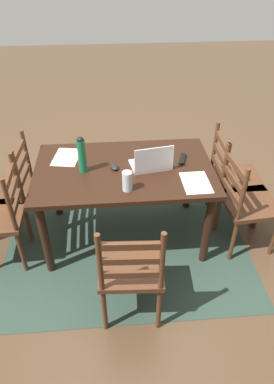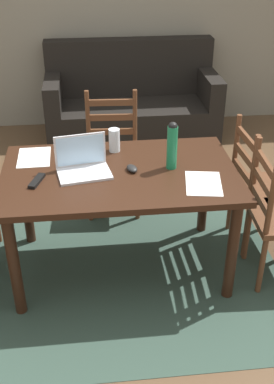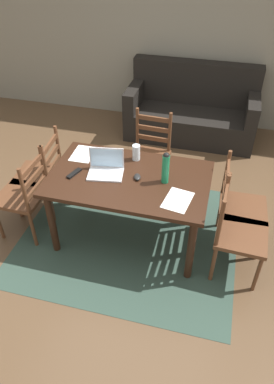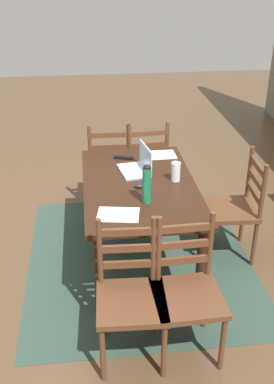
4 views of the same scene
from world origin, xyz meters
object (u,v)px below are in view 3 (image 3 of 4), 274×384
object	(u,v)px
tv_remote	(74,173)
laptop	(106,167)
chair_right_far	(239,207)
chair_left_near	(24,196)
dining_table	(129,186)
computer_mouse	(137,177)
water_bottle	(166,167)
drinking_glass	(136,152)
chair_right_near	(237,233)
couch	(192,111)
chair_far_head	(149,156)
chair_left_far	(41,174)

from	to	relation	value
tv_remote	laptop	bearing A→B (deg)	-140.27
chair_right_far	chair_left_near	size ratio (longest dim) A/B	1.00
dining_table	chair_left_near	size ratio (longest dim) A/B	1.55
computer_mouse	tv_remote	xyz separation A→B (m)	(-0.58, -0.09, -0.01)
water_bottle	drinking_glass	xyz separation A→B (m)	(-0.34, 0.29, -0.08)
dining_table	chair_right_near	distance (m)	1.06
chair_right_near	laptop	size ratio (longest dim) A/B	2.69
couch	drinking_glass	size ratio (longest dim) A/B	11.41
laptop	chair_left_near	bearing A→B (deg)	-165.52
couch	tv_remote	world-z (taller)	couch
computer_mouse	chair_right_far	bearing A→B (deg)	-4.97
laptop	chair_far_head	bearing A→B (deg)	73.98
chair_left_near	tv_remote	size ratio (longest dim) A/B	5.59
chair_left_far	computer_mouse	xyz separation A→B (m)	(1.10, -0.18, 0.31)
dining_table	chair_right_far	size ratio (longest dim) A/B	1.55
dining_table	computer_mouse	bearing A→B (deg)	1.20
chair_left_far	chair_right_near	distance (m)	2.09
laptop	computer_mouse	bearing A→B (deg)	-4.31
chair_left_far	drinking_glass	size ratio (longest dim) A/B	6.02
laptop	drinking_glass	xyz separation A→B (m)	(0.22, 0.28, 0.02)
chair_right_far	water_bottle	bearing A→B (deg)	-166.67
computer_mouse	tv_remote	distance (m)	0.59
chair_left_near	laptop	bearing A→B (deg)	14.48
tv_remote	chair_left_near	bearing A→B (deg)	29.02
chair_far_head	chair_right_far	bearing A→B (deg)	-32.15
chair_right_far	computer_mouse	distance (m)	1.01
chair_left_near	laptop	xyz separation A→B (m)	(0.80, 0.21, 0.35)
computer_mouse	chair_left_near	bearing A→B (deg)	173.83
chair_far_head	computer_mouse	size ratio (longest dim) A/B	9.50
water_bottle	couch	bearing A→B (deg)	90.78
chair_far_head	tv_remote	size ratio (longest dim) A/B	5.59
chair_right_near	water_bottle	bearing A→B (deg)	164.48
chair_right_near	drinking_glass	size ratio (longest dim) A/B	6.02
chair_right_far	computer_mouse	xyz separation A→B (m)	(-0.95, -0.18, 0.31)
chair_left_near	drinking_glass	world-z (taller)	chair_left_near
computer_mouse	tv_remote	world-z (taller)	computer_mouse
chair_right_far	chair_left_far	bearing A→B (deg)	179.87
chair_left_near	laptop	world-z (taller)	laptop
dining_table	water_bottle	distance (m)	0.42
chair_right_near	chair_left_far	bearing A→B (deg)	169.97
dining_table	chair_right_far	distance (m)	1.06
tv_remote	couch	bearing A→B (deg)	-90.53
chair_right_near	couch	size ratio (longest dim) A/B	0.53
drinking_glass	couch	bearing A→B (deg)	81.03
water_bottle	chair_right_near	bearing A→B (deg)	-15.52
chair_right_far	chair_left_far	distance (m)	2.05
dining_table	water_bottle	world-z (taller)	water_bottle
chair_left_far	water_bottle	xyz separation A→B (m)	(1.36, -0.17, 0.45)
dining_table	chair_left_far	bearing A→B (deg)	169.82
drinking_glass	computer_mouse	size ratio (longest dim) A/B	1.58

